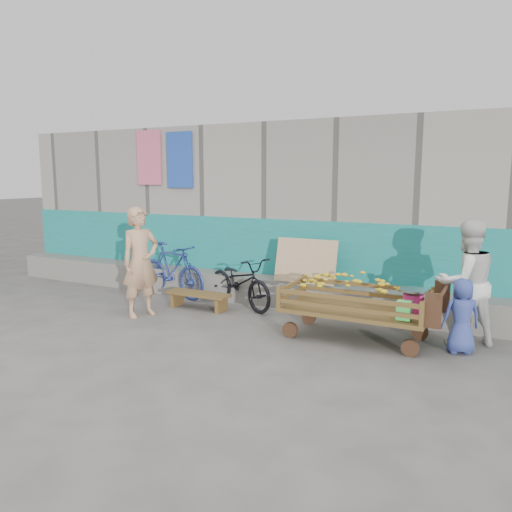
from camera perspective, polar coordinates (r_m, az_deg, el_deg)
The scene contains 9 objects.
ground at distance 6.21m, azimuth -4.84°, elevation -10.75°, with size 80.00×80.00×0.00m, color #4D4C47.
building_wall at distance 9.54m, azimuth 8.15°, elevation 5.14°, with size 12.00×3.50×3.00m.
banana_cart at distance 6.60m, azimuth 11.03°, elevation -4.38°, with size 2.03×0.93×0.86m.
bench at distance 8.08m, azimuth -6.58°, elevation -4.66°, with size 1.06×0.32×0.26m.
vendor_man at distance 7.70m, azimuth -13.05°, elevation -0.69°, with size 0.60×0.40×1.66m, color tan.
woman at distance 6.74m, azimuth 22.88°, elevation -2.82°, with size 0.77×0.60×1.59m, color silver.
child at distance 6.48m, azimuth 22.44°, elevation -6.34°, with size 0.45×0.29×0.91m, color #334392.
bicycle_dark at distance 8.09m, azimuth -1.88°, elevation -2.96°, with size 0.55×1.58×0.83m, color black.
bicycle_blue at distance 8.91m, azimuth -9.57°, elevation -1.57°, with size 0.45×1.59×0.96m, color navy.
Camera 1 is at (3.14, -4.93, 2.10)m, focal length 35.00 mm.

